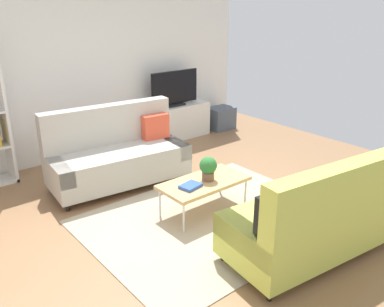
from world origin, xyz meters
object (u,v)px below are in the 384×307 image
at_px(tv_console, 175,122).
at_px(bottle_0, 157,104).
at_px(coffee_table, 204,183).
at_px(storage_trunk, 221,118).
at_px(bottle_1, 161,103).
at_px(table_book_0, 191,186).
at_px(vase_0, 147,106).
at_px(couch_green, 318,217).
at_px(potted_plant, 208,167).
at_px(couch_beige, 118,154).
at_px(tv, 175,89).

xyz_separation_m(tv_console, bottle_0, (-0.41, -0.04, 0.41)).
relative_size(coffee_table, storage_trunk, 2.12).
bearing_deg(bottle_1, table_book_0, -118.91).
bearing_deg(coffee_table, table_book_0, -171.17).
distance_m(coffee_table, tv_console, 2.92).
distance_m(vase_0, bottle_1, 0.28).
height_order(couch_green, bottle_1, couch_green).
xyz_separation_m(bottle_0, bottle_1, (0.10, 0.00, 0.01)).
distance_m(storage_trunk, potted_plant, 3.52).
xyz_separation_m(couch_beige, coffee_table, (0.38, -1.42, -0.05)).
bearing_deg(vase_0, table_book_0, -113.42).
height_order(couch_green, storage_trunk, couch_green).
xyz_separation_m(coffee_table, bottle_0, (1.05, 2.48, 0.34)).
relative_size(couch_green, tv, 1.99).
distance_m(tv, bottle_1, 0.38).
height_order(storage_trunk, bottle_1, bottle_1).
bearing_deg(couch_green, couch_beige, 110.25).
bearing_deg(coffee_table, storage_trunk, 43.35).
bearing_deg(couch_green, bottle_0, 85.97).
bearing_deg(couch_green, bottle_1, 84.62).
xyz_separation_m(storage_trunk, bottle_0, (-1.51, 0.06, 0.51)).
bearing_deg(bottle_0, table_book_0, -117.21).
bearing_deg(potted_plant, bottle_1, 66.31).
height_order(couch_beige, couch_green, same).
height_order(couch_beige, table_book_0, couch_beige).
bearing_deg(potted_plant, coffee_table, 170.52).
relative_size(tv_console, potted_plant, 4.68).
relative_size(tv, storage_trunk, 1.92).
relative_size(potted_plant, bottle_0, 1.66).
xyz_separation_m(storage_trunk, vase_0, (-1.68, 0.15, 0.49)).
relative_size(couch_green, bottle_0, 11.03).
distance_m(tv, bottle_0, 0.47).
relative_size(tv_console, bottle_0, 7.76).
xyz_separation_m(tv_console, table_book_0, (-1.71, -2.56, 0.12)).
relative_size(couch_beige, bottle_1, 9.89).
bearing_deg(potted_plant, couch_beige, 106.97).
height_order(storage_trunk, table_book_0, table_book_0).
xyz_separation_m(vase_0, bottle_1, (0.26, -0.09, 0.03)).
height_order(bottle_0, bottle_1, bottle_1).
bearing_deg(bottle_0, couch_beige, -143.36).
height_order(potted_plant, table_book_0, potted_plant).
relative_size(coffee_table, bottle_0, 6.09).
bearing_deg(potted_plant, storage_trunk, 44.09).
bearing_deg(vase_0, storage_trunk, -5.10).
bearing_deg(couch_beige, tv_console, -143.12).
xyz_separation_m(tv_console, tv, (-0.00, -0.02, 0.63)).
bearing_deg(couch_green, storage_trunk, 66.44).
relative_size(storage_trunk, vase_0, 3.60).
xyz_separation_m(coffee_table, tv, (1.47, 2.50, 0.56)).
height_order(tv_console, storage_trunk, tv_console).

